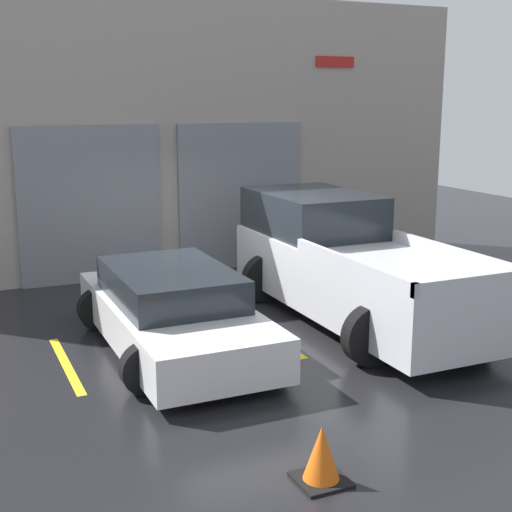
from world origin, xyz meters
name	(u,v)px	position (x,y,z in m)	size (l,w,h in m)	color
ground_plane	(237,312)	(0.00, 0.00, 0.00)	(28.00, 28.00, 0.00)	black
shophouse_building	(172,138)	(-0.01, 3.29, 2.66)	(12.68, 0.68, 5.39)	#9E9389
pickup_truck	(347,264)	(1.49, -0.95, 0.88)	(2.40, 5.31, 1.88)	silver
sedan_white	(172,311)	(-1.49, -1.23, 0.55)	(2.15, 4.29, 1.15)	white
parking_stripe_far_left	(66,365)	(-2.97, -1.26, 0.00)	(0.12, 2.20, 0.01)	gold
parking_stripe_left	(270,334)	(0.00, -1.26, 0.00)	(0.12, 2.20, 0.01)	gold
parking_stripe_centre	(432,310)	(2.97, -1.26, 0.00)	(0.12, 2.20, 0.01)	gold
traffic_cone	(321,456)	(-1.33, -5.19, 0.25)	(0.47, 0.47, 0.55)	black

